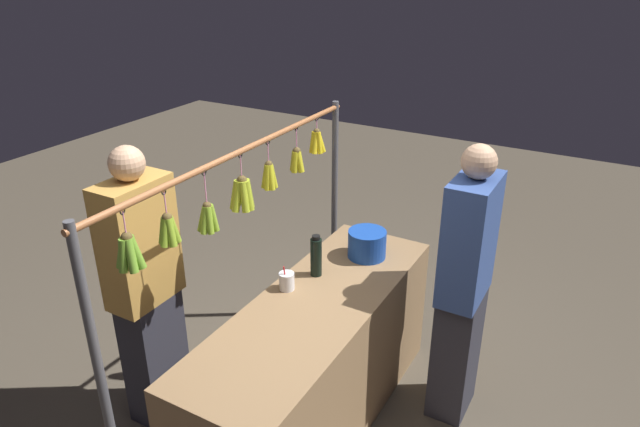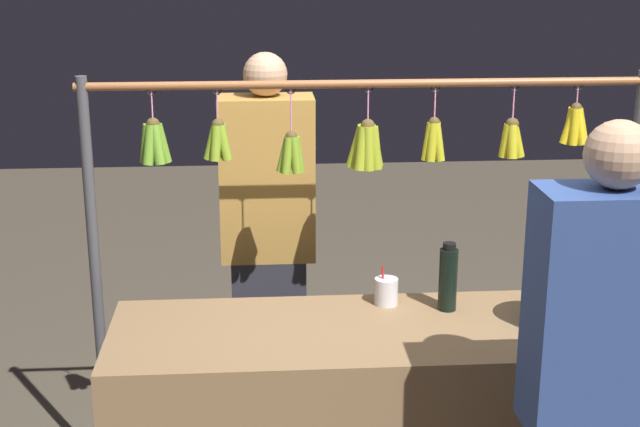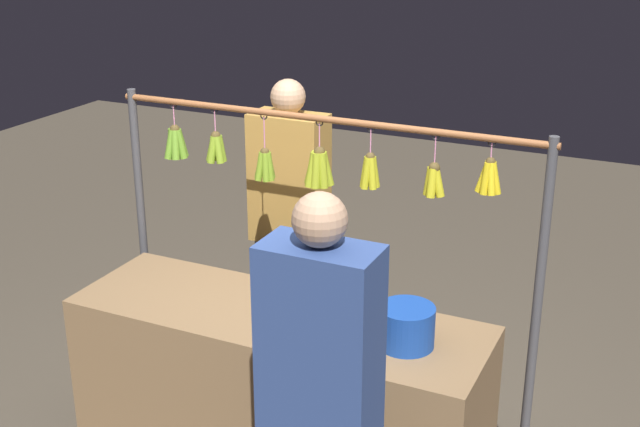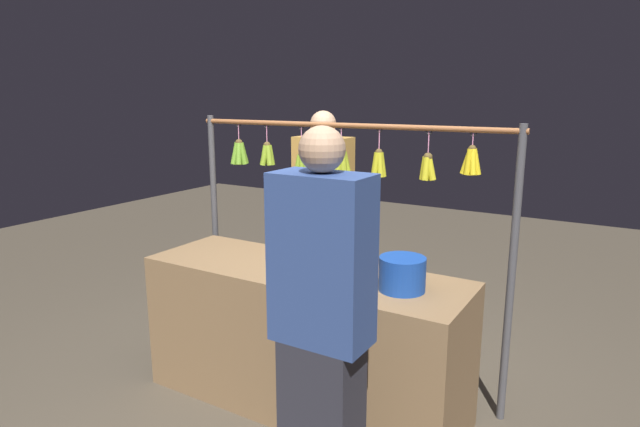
% 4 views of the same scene
% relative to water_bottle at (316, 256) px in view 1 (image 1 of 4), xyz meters
% --- Properties ---
extents(ground_plane, '(12.00, 12.00, 0.00)m').
position_rel_water_bottle_xyz_m(ground_plane, '(0.27, 0.15, -0.98)').
color(ground_plane, '#4E4537').
extents(market_counter, '(1.93, 0.63, 0.85)m').
position_rel_water_bottle_xyz_m(market_counter, '(0.27, 0.15, -0.55)').
color(market_counter, olive).
rests_on(market_counter, ground).
extents(display_rack, '(2.20, 0.14, 1.69)m').
position_rel_water_bottle_xyz_m(display_rack, '(0.30, -0.31, 0.27)').
color(display_rack, '#4C4C51').
rests_on(display_rack, ground).
extents(water_bottle, '(0.07, 0.07, 0.26)m').
position_rel_water_bottle_xyz_m(water_bottle, '(0.00, 0.00, 0.00)').
color(water_bottle, black).
rests_on(water_bottle, market_counter).
extents(blue_bucket, '(0.24, 0.24, 0.18)m').
position_rel_water_bottle_xyz_m(blue_bucket, '(-0.35, 0.17, -0.04)').
color(blue_bucket, '#1A45A6').
rests_on(blue_bucket, market_counter).
extents(drink_cup, '(0.09, 0.09, 0.15)m').
position_rel_water_bottle_xyz_m(drink_cup, '(0.22, -0.07, -0.07)').
color(drink_cup, silver).
rests_on(drink_cup, market_counter).
extents(vendor_person, '(0.41, 0.22, 1.73)m').
position_rel_water_bottle_xyz_m(vendor_person, '(0.66, -0.73, -0.12)').
color(vendor_person, '#2D2D38').
rests_on(vendor_person, ground).
extents(customer_person, '(0.41, 0.22, 1.72)m').
position_rel_water_bottle_xyz_m(customer_person, '(-0.26, 0.82, -0.12)').
color(customer_person, '#2D2D38').
rests_on(customer_person, ground).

